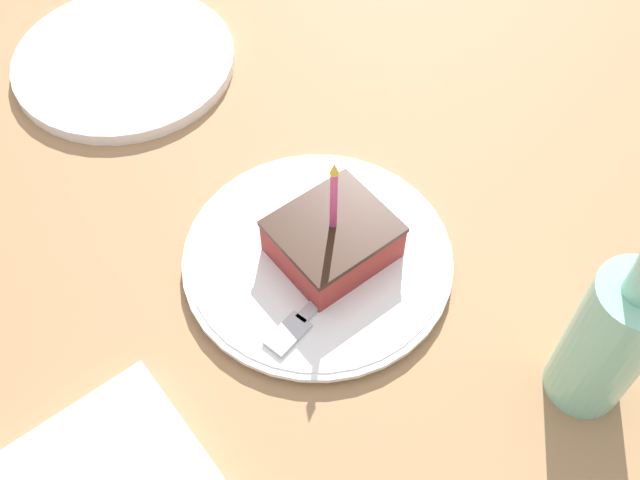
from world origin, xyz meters
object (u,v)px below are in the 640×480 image
Objects in this scene: bottle at (611,338)px; plate at (320,257)px; side_plate at (124,61)px; cake_slice at (333,238)px; fork at (322,300)px.

plate is at bearing -157.70° from bottle.
bottle is 0.67m from side_plate.
cake_slice is at bearing 2.94° from side_plate.
bottle reaches higher than cake_slice.
bottle is at bearing 10.10° from side_plate.
side_plate is (-0.44, 0.02, -0.01)m from fork.
side_plate reaches higher than plate.
fork is at bearing -3.20° from side_plate.
bottle is (0.25, 0.10, 0.05)m from cake_slice.
plate is 0.29m from bottle.
plate is 0.06m from fork.
plate is 1.00× the size of side_plate.
cake_slice is at bearing 58.32° from plate.
fork is at bearing -48.99° from cake_slice.
fork reaches higher than plate.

